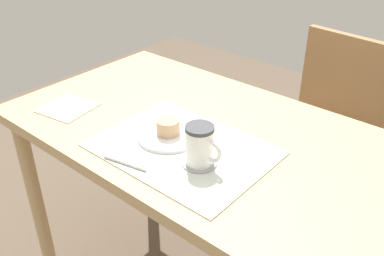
% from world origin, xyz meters
% --- Properties ---
extents(dining_table, '(1.32, 0.69, 0.74)m').
position_xyz_m(dining_table, '(0.00, 0.00, 0.66)').
color(dining_table, tan).
rests_on(dining_table, ground_plane).
extents(wooden_chair, '(0.46, 0.46, 0.85)m').
position_xyz_m(wooden_chair, '(0.05, 0.67, 0.47)').
color(wooden_chair, '#997047').
rests_on(wooden_chair, ground_plane).
extents(placemat, '(0.47, 0.35, 0.00)m').
position_xyz_m(placemat, '(-0.03, -0.12, 0.74)').
color(placemat, silver).
rests_on(placemat, dining_table).
extents(pastry_plate, '(0.18, 0.18, 0.01)m').
position_xyz_m(pastry_plate, '(-0.09, -0.10, 0.75)').
color(pastry_plate, white).
rests_on(pastry_plate, placemat).
extents(pastry, '(0.07, 0.07, 0.04)m').
position_xyz_m(pastry, '(-0.09, -0.10, 0.78)').
color(pastry, tan).
rests_on(pastry, pastry_plate).
extents(coffee_coaster, '(0.09, 0.09, 0.00)m').
position_xyz_m(coffee_coaster, '(0.06, -0.15, 0.75)').
color(coffee_coaster, '#99999E').
rests_on(coffee_coaster, placemat).
extents(coffee_mug, '(0.11, 0.07, 0.11)m').
position_xyz_m(coffee_mug, '(0.06, -0.15, 0.80)').
color(coffee_mug, white).
rests_on(coffee_mug, coffee_coaster).
extents(teaspoon, '(0.13, 0.04, 0.01)m').
position_xyz_m(teaspoon, '(-0.09, -0.28, 0.75)').
color(teaspoon, silver).
rests_on(teaspoon, placemat).
extents(paper_napkin, '(0.17, 0.17, 0.00)m').
position_xyz_m(paper_napkin, '(-0.47, -0.18, 0.74)').
color(paper_napkin, silver).
rests_on(paper_napkin, dining_table).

